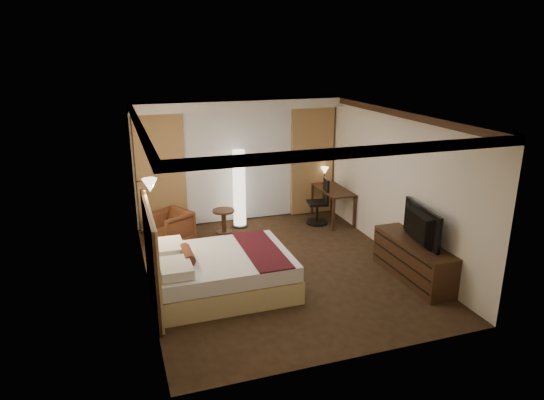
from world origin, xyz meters
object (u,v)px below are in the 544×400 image
object	(u,v)px
armchair	(170,226)
side_table	(224,221)
desk	(332,205)
office_chair	(317,201)
floor_lamp	(239,189)
bed	(223,272)
dresser	(413,260)
television	(415,222)

from	to	relation	value
armchair	side_table	xyz separation A→B (m)	(1.14, 0.23, -0.12)
desk	office_chair	world-z (taller)	office_chair
office_chair	floor_lamp	bearing A→B (deg)	177.80
bed	armchair	xyz separation A→B (m)	(-0.55, 2.25, 0.06)
side_table	office_chair	world-z (taller)	office_chair
side_table	dresser	xyz separation A→B (m)	(2.53, -3.08, 0.09)
side_table	floor_lamp	xyz separation A→B (m)	(0.42, 0.28, 0.60)
desk	television	distance (m)	3.11
side_table	desk	world-z (taller)	desk
side_table	television	distance (m)	4.04
office_chair	television	bearing A→B (deg)	-71.69
desk	office_chair	bearing A→B (deg)	-172.77
dresser	armchair	bearing A→B (deg)	142.17
armchair	desk	xyz separation A→B (m)	(3.62, 0.19, 0.01)
armchair	office_chair	bearing A→B (deg)	63.03
dresser	television	bearing A→B (deg)	180.00
floor_lamp	television	distance (m)	3.96
desk	office_chair	size ratio (longest dim) A/B	1.23
bed	armchair	bearing A→B (deg)	103.84
office_chair	dresser	world-z (taller)	office_chair
desk	dresser	xyz separation A→B (m)	(0.05, -3.04, -0.04)
armchair	dresser	world-z (taller)	armchair
side_table	dresser	world-z (taller)	dresser
desk	dresser	bearing A→B (deg)	-89.06
armchair	floor_lamp	distance (m)	1.71
armchair	office_chair	xyz separation A→B (m)	(3.23, 0.14, 0.14)
desk	television	world-z (taller)	television
office_chair	dresser	xyz separation A→B (m)	(0.44, -2.99, -0.17)
bed	side_table	size ratio (longest dim) A/B	4.24
office_chair	television	xyz separation A→B (m)	(0.41, -2.99, 0.51)
side_table	floor_lamp	world-z (taller)	floor_lamp
floor_lamp	dresser	distance (m)	4.00
bed	desk	distance (m)	3.92
armchair	dresser	size ratio (longest dim) A/B	0.42
dresser	desk	bearing A→B (deg)	90.94
office_chair	bed	bearing A→B (deg)	-127.84
bed	floor_lamp	bearing A→B (deg)	69.93
desk	office_chair	xyz separation A→B (m)	(-0.39, -0.05, 0.14)
side_table	desk	xyz separation A→B (m)	(2.48, -0.04, 0.12)
armchair	floor_lamp	bearing A→B (deg)	78.74
armchair	dresser	xyz separation A→B (m)	(3.67, -2.85, -0.03)
floor_lamp	office_chair	xyz separation A→B (m)	(1.67, -0.37, -0.34)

